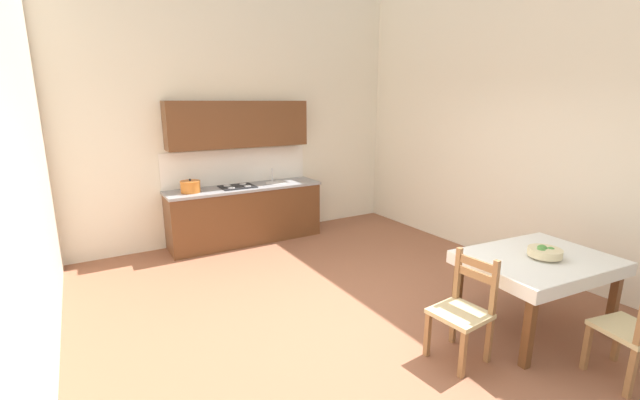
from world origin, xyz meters
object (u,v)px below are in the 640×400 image
dining_chair_camera_side (635,331)px  fruit_bowl (545,252)px  dining_chair_tv_side (463,311)px  dining_table (537,269)px  kitchen_cabinetry (244,189)px

dining_chair_camera_side → fruit_bowl: bearing=84.2°
dining_chair_camera_side → fruit_bowl: dining_chair_camera_side is taller
dining_chair_tv_side → fruit_bowl: size_ratio=3.10×
dining_chair_camera_side → fruit_bowl: size_ratio=3.10×
fruit_bowl → dining_chair_tv_side: bearing=175.3°
dining_table → fruit_bowl: (-0.00, -0.05, 0.18)m
kitchen_cabinetry → dining_table: (1.48, -3.95, -0.23)m
dining_chair_tv_side → dining_chair_camera_side: 1.27m
dining_table → dining_chair_tv_side: 1.00m
dining_chair_tv_side → kitchen_cabinetry: bearing=97.3°
kitchen_cabinetry → dining_table: kitchen_cabinetry is taller
dining_chair_tv_side → fruit_bowl: dining_chair_tv_side is taller
dining_table → fruit_bowl: size_ratio=4.80×
kitchen_cabinetry → fruit_bowl: bearing=-69.7°
kitchen_cabinetry → dining_chair_tv_side: (0.50, -3.92, -0.41)m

